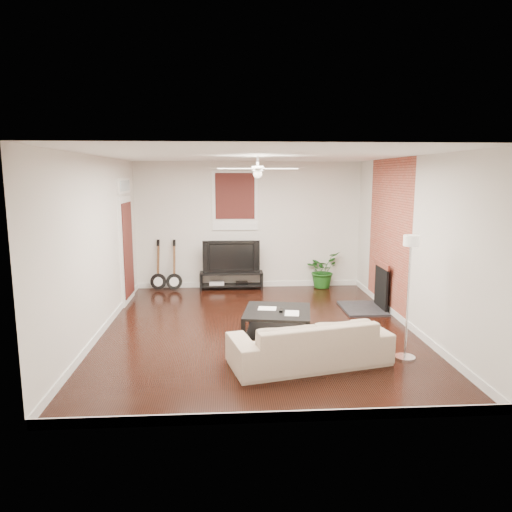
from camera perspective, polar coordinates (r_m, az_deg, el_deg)
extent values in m
cube|color=black|center=(7.85, 0.19, -8.79)|extent=(5.00, 6.00, 0.01)
cube|color=white|center=(7.46, 0.20, 12.07)|extent=(5.00, 6.00, 0.01)
cube|color=silver|center=(10.50, -0.90, 3.73)|extent=(5.00, 0.01, 2.80)
cube|color=silver|center=(4.59, 2.70, -4.06)|extent=(5.00, 0.01, 2.80)
cube|color=silver|center=(7.77, -18.52, 1.12)|extent=(0.01, 6.00, 2.80)
cube|color=silver|center=(8.09, 18.16, 1.46)|extent=(0.01, 6.00, 2.80)
cube|color=#A84836|center=(9.01, 15.76, 2.38)|extent=(0.02, 2.20, 2.80)
cube|color=black|center=(9.08, 13.77, -3.51)|extent=(0.80, 1.10, 0.92)
cube|color=black|center=(10.42, -2.56, 6.71)|extent=(1.00, 0.06, 1.30)
cube|color=white|center=(9.62, -15.39, 1.93)|extent=(0.08, 1.00, 2.50)
cube|color=black|center=(10.47, -2.99, -2.99)|extent=(1.39, 0.37, 0.39)
imported|color=black|center=(10.38, -3.02, 0.01)|extent=(1.24, 0.16, 0.72)
cube|color=black|center=(7.44, 2.60, -8.15)|extent=(1.16, 1.16, 0.42)
imported|color=#C0AB90|center=(6.41, 6.51, -10.28)|extent=(2.25, 1.29, 0.62)
imported|color=#1C5819|center=(10.68, 8.02, -1.68)|extent=(0.95, 0.96, 0.80)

